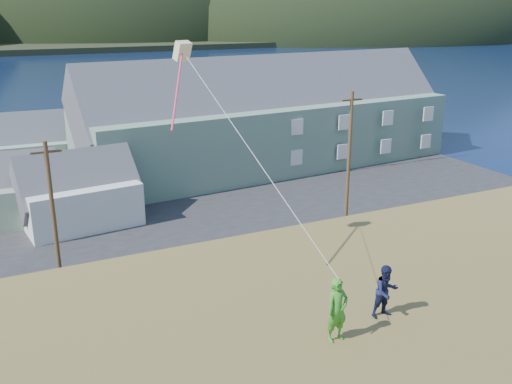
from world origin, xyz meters
TOP-DOWN VIEW (x-y plane):
  - ground at (0.00, 0.00)m, footprint 900.00×900.00m
  - grass_strip at (0.00, -2.00)m, footprint 110.00×8.00m
  - waterfront_lot at (0.00, 17.00)m, footprint 72.00×36.00m
  - wharf at (-6.00, 40.00)m, footprint 26.00×14.00m
  - far_hills at (35.59, 279.38)m, footprint 760.00×265.00m
  - lodge at (17.62, 18.63)m, footprint 37.62×13.26m
  - shed_white at (-1.95, 10.30)m, footprint 8.75×6.33m
  - shed_palegreen_far at (-4.31, 25.65)m, footprint 10.82×6.45m
  - utility_poles at (-1.12, 1.50)m, footprint 31.30×0.24m
  - kite_flyer_green at (-0.06, -19.76)m, footprint 0.65×0.46m
  - kite_flyer_navy at (1.74, -19.36)m, footprint 0.73×0.58m
  - kite_rig at (-1.82, -13.93)m, footprint 1.48×3.33m

SIDE VIEW (x-z plane):
  - ground at x=0.00m, z-range 0.00..0.00m
  - grass_strip at x=0.00m, z-range 0.00..0.10m
  - waterfront_lot at x=0.00m, z-range 0.00..0.12m
  - wharf at x=-6.00m, z-range 0.00..0.90m
  - far_hills at x=35.59m, z-range -69.50..73.50m
  - shed_white at x=-1.95m, z-range -0.76..5.79m
  - shed_palegreen_far at x=-4.31m, z-range -0.84..6.29m
  - utility_poles at x=-1.12m, z-range -0.29..9.36m
  - lodge at x=17.62m, z-range -1.51..11.47m
  - kite_flyer_navy at x=1.74m, z-range 7.20..8.67m
  - kite_flyer_green at x=-0.06m, z-range 7.20..8.87m
  - kite_rig at x=-1.82m, z-range 9.63..17.69m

